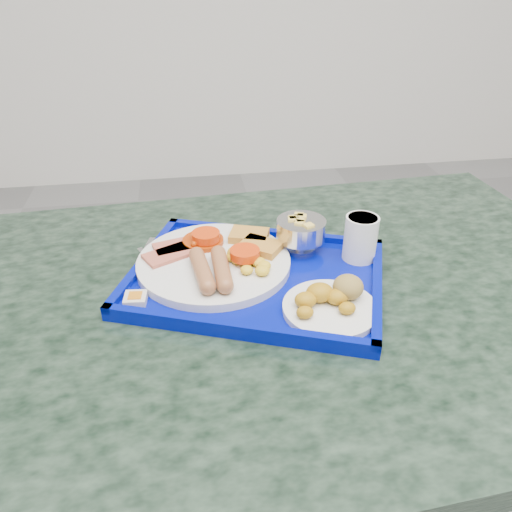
{
  "coord_description": "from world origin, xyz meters",
  "views": [
    {
      "loc": [
        -0.39,
        -0.17,
        1.28
      ],
      "look_at": [
        -0.28,
        0.56,
        0.84
      ],
      "focal_mm": 35.0,
      "sensor_mm": 36.0,
      "label": 1
    }
  ],
  "objects_px": {
    "bread_plate": "(332,301)",
    "juice_cup": "(361,237)",
    "table": "(278,375)",
    "main_plate": "(218,259)",
    "tray": "(256,278)",
    "fruit_bowl": "(301,230)"
  },
  "relations": [
    {
      "from": "bread_plate",
      "to": "juice_cup",
      "type": "height_order",
      "value": "juice_cup"
    },
    {
      "from": "table",
      "to": "juice_cup",
      "type": "height_order",
      "value": "juice_cup"
    },
    {
      "from": "main_plate",
      "to": "tray",
      "type": "bearing_deg",
      "value": -33.72
    },
    {
      "from": "tray",
      "to": "fruit_bowl",
      "type": "xyz_separation_m",
      "value": [
        0.1,
        0.08,
        0.05
      ]
    },
    {
      "from": "tray",
      "to": "main_plate",
      "type": "bearing_deg",
      "value": 146.28
    },
    {
      "from": "fruit_bowl",
      "to": "juice_cup",
      "type": "xyz_separation_m",
      "value": [
        0.1,
        -0.05,
        0.0
      ]
    },
    {
      "from": "table",
      "to": "juice_cup",
      "type": "xyz_separation_m",
      "value": [
        0.16,
        0.06,
        0.26
      ]
    },
    {
      "from": "table",
      "to": "bread_plate",
      "type": "distance_m",
      "value": 0.25
    },
    {
      "from": "table",
      "to": "bread_plate",
      "type": "xyz_separation_m",
      "value": [
        0.06,
        -0.08,
        0.23
      ]
    },
    {
      "from": "fruit_bowl",
      "to": "table",
      "type": "bearing_deg",
      "value": -118.44
    },
    {
      "from": "fruit_bowl",
      "to": "juice_cup",
      "type": "bearing_deg",
      "value": -25.6
    },
    {
      "from": "tray",
      "to": "juice_cup",
      "type": "distance_m",
      "value": 0.2
    },
    {
      "from": "tray",
      "to": "juice_cup",
      "type": "bearing_deg",
      "value": 8.55
    },
    {
      "from": "table",
      "to": "juice_cup",
      "type": "bearing_deg",
      "value": 20.82
    },
    {
      "from": "table",
      "to": "tray",
      "type": "bearing_deg",
      "value": 141.77
    },
    {
      "from": "main_plate",
      "to": "fruit_bowl",
      "type": "distance_m",
      "value": 0.17
    },
    {
      "from": "main_plate",
      "to": "juice_cup",
      "type": "relative_size",
      "value": 3.28
    },
    {
      "from": "tray",
      "to": "fruit_bowl",
      "type": "height_order",
      "value": "fruit_bowl"
    },
    {
      "from": "juice_cup",
      "to": "bread_plate",
      "type": "bearing_deg",
      "value": -123.28
    },
    {
      "from": "bread_plate",
      "to": "fruit_bowl",
      "type": "height_order",
      "value": "fruit_bowl"
    },
    {
      "from": "table",
      "to": "tray",
      "type": "xyz_separation_m",
      "value": [
        -0.04,
        0.03,
        0.21
      ]
    },
    {
      "from": "main_plate",
      "to": "juice_cup",
      "type": "height_order",
      "value": "juice_cup"
    }
  ]
}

